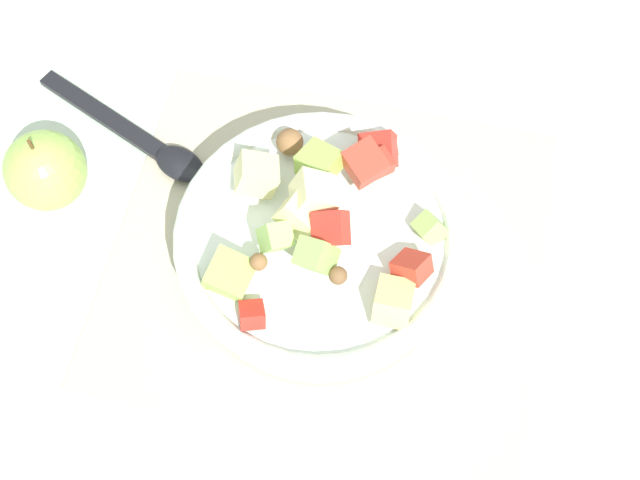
{
  "coord_description": "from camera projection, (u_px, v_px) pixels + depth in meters",
  "views": [
    {
      "loc": [
        0.07,
        -0.34,
        0.72
      ],
      "look_at": [
        -0.01,
        -0.01,
        0.05
      ],
      "focal_mm": 45.88,
      "sensor_mm": 36.0,
      "label": 1
    }
  ],
  "objects": [
    {
      "name": "ground_plane",
      "position": [
        328.0,
        255.0,
        0.8
      ],
      "size": [
        2.4,
        2.4,
        0.0
      ],
      "primitive_type": "plane",
      "color": "silver"
    },
    {
      "name": "placemat",
      "position": [
        328.0,
        253.0,
        0.79
      ],
      "size": [
        0.41,
        0.37,
        0.01
      ],
      "primitive_type": "cube",
      "color": "#BCB299",
      "rests_on": "ground_plane"
    },
    {
      "name": "salad_bowl",
      "position": [
        320.0,
        242.0,
        0.76
      ],
      "size": [
        0.27,
        0.27,
        0.13
      ],
      "color": "white",
      "rests_on": "placemat"
    },
    {
      "name": "serving_spoon",
      "position": [
        147.0,
        143.0,
        0.84
      ],
      "size": [
        0.21,
        0.11,
        0.01
      ],
      "color": "black",
      "rests_on": "placemat"
    },
    {
      "name": "whole_apple",
      "position": [
        45.0,
        170.0,
        0.79
      ],
      "size": [
        0.08,
        0.08,
        0.09
      ],
      "color": "#9EC656",
      "rests_on": "ground_plane"
    }
  ]
}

